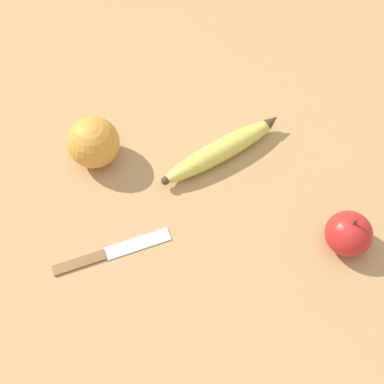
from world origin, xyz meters
TOP-DOWN VIEW (x-y plane):
  - ground_plane at (0.00, 0.00)m, footprint 3.00×3.00m
  - banana at (0.13, 0.01)m, footprint 0.15×0.21m
  - orange at (0.13, 0.22)m, footprint 0.08×0.08m
  - apple at (-0.04, -0.17)m, footprint 0.07×0.07m
  - paring_knife at (-0.05, 0.19)m, footprint 0.08×0.18m

SIDE VIEW (x-z plane):
  - ground_plane at x=0.00m, z-range 0.00..0.00m
  - paring_knife at x=-0.05m, z-range 0.00..0.01m
  - banana at x=0.13m, z-range 0.00..0.04m
  - apple at x=-0.04m, z-range -0.01..0.07m
  - orange at x=0.13m, z-range 0.00..0.08m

